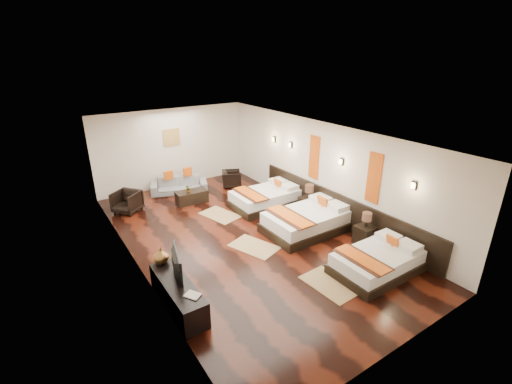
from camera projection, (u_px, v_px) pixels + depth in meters
floor at (242, 236)px, 9.61m from camera, size 5.50×9.50×0.01m
ceiling at (241, 134)px, 8.57m from camera, size 5.50×9.50×0.01m
back_wall at (172, 148)px, 12.77m from camera, size 5.50×0.01×2.80m
left_wall at (132, 214)px, 7.68m from camera, size 0.01×9.50×2.80m
right_wall at (321, 169)px, 10.51m from camera, size 0.01×9.50×2.80m
headboard_panel at (337, 208)px, 10.22m from camera, size 0.08×6.60×0.90m
bed_near at (378, 261)px, 8.01m from camera, size 2.01×1.26×0.77m
bed_mid at (308, 220)px, 9.83m from camera, size 2.34×1.47×0.89m
bed_far at (266, 198)px, 11.40m from camera, size 2.13×1.34×0.81m
nightstand_a at (365, 233)px, 9.17m from camera, size 0.44×0.44×0.87m
nightstand_b at (309, 204)px, 10.84m from camera, size 0.48×0.48×0.95m
jute_mat_near at (330, 284)px, 7.65m from camera, size 0.82×1.24×0.01m
jute_mat_mid at (254, 247)px, 9.11m from camera, size 1.11×1.38×0.01m
jute_mat_far at (220, 215)px, 10.86m from camera, size 1.04×1.36×0.01m
tv_console at (178, 294)px, 6.91m from camera, size 0.50×1.80×0.55m
tv at (173, 264)px, 6.94m from camera, size 0.34×0.91×0.53m
book at (189, 299)px, 6.35m from camera, size 0.32×0.35×0.03m
figurine at (161, 255)px, 7.38m from camera, size 0.38×0.38×0.35m
sofa at (179, 185)px, 12.47m from camera, size 2.05×1.37×0.56m
armchair_left at (127, 202)px, 10.96m from camera, size 1.02×1.02×0.67m
armchair_right at (232, 179)px, 12.99m from camera, size 0.88×0.87×0.60m
coffee_table at (192, 197)px, 11.69m from camera, size 1.03×0.57×0.40m
table_plant at (189, 188)px, 11.49m from camera, size 0.26×0.23×0.26m
orange_panel_a at (374, 178)px, 8.91m from camera, size 0.04×0.40×1.30m
orange_panel_b at (314, 157)px, 10.62m from camera, size 0.04×0.40×1.30m
sconce_near at (414, 186)px, 8.00m from camera, size 0.07×0.12×0.18m
sconce_mid at (341, 162)px, 9.70m from camera, size 0.07×0.12×0.18m
sconce_far at (291, 145)px, 11.40m from camera, size 0.07×0.12×0.18m
sconce_lounge at (274, 139)px, 12.09m from camera, size 0.07×0.12×0.18m
gold_artwork at (171, 137)px, 12.60m from camera, size 0.60×0.04×0.60m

